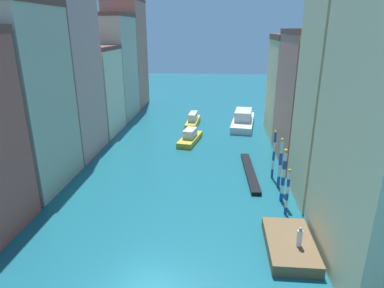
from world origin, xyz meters
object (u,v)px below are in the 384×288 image
(mooring_pole_2, at_px, (280,163))
(gondola_black, at_px, (250,172))
(mooring_pole_0, at_px, (287,191))
(mooring_pole_3, at_px, (274,154))
(mooring_pole_1, at_px, (284,175))
(person_on_dock, at_px, (300,237))
(vaporetto_white, at_px, (243,120))
(motorboat_1, at_px, (193,121))
(waterfront_dock, at_px, (290,245))
(motorboat_0, at_px, (190,137))

(mooring_pole_2, distance_m, gondola_black, 4.65)
(mooring_pole_0, relative_size, mooring_pole_3, 0.80)
(mooring_pole_0, relative_size, mooring_pole_1, 0.82)
(person_on_dock, xyz_separation_m, mooring_pole_1, (0.18, 7.75, 1.11))
(mooring_pole_0, height_order, gondola_black, mooring_pole_0)
(vaporetto_white, relative_size, motorboat_1, 1.52)
(waterfront_dock, xyz_separation_m, mooring_pole_1, (0.62, 7.16, 2.17))
(person_on_dock, distance_m, mooring_pole_3, 12.69)
(mooring_pole_0, distance_m, mooring_pole_2, 4.99)
(gondola_black, bearing_deg, mooring_pole_3, -21.24)
(motorboat_1, bearing_deg, person_on_dock, -72.84)
(mooring_pole_0, height_order, motorboat_1, mooring_pole_0)
(waterfront_dock, relative_size, mooring_pole_2, 1.12)
(waterfront_dock, distance_m, mooring_pole_0, 5.19)
(mooring_pole_1, relative_size, gondola_black, 0.49)
(vaporetto_white, xyz_separation_m, motorboat_1, (-8.07, -0.29, -0.22))
(waterfront_dock, relative_size, gondola_black, 0.56)
(waterfront_dock, bearing_deg, gondola_black, 97.71)
(mooring_pole_2, bearing_deg, motorboat_1, 115.32)
(person_on_dock, relative_size, mooring_pole_2, 0.28)
(person_on_dock, relative_size, mooring_pole_0, 0.35)
(mooring_pole_3, distance_m, motorboat_1, 21.88)
(vaporetto_white, bearing_deg, motorboat_0, -131.73)
(person_on_dock, xyz_separation_m, motorboat_1, (-9.89, 32.03, -0.71))
(mooring_pole_2, xyz_separation_m, mooring_pole_3, (-0.30, 2.21, 0.02))
(mooring_pole_1, bearing_deg, person_on_dock, -91.33)
(mooring_pole_1, distance_m, gondola_black, 6.66)
(gondola_black, relative_size, motorboat_0, 1.55)
(person_on_dock, bearing_deg, waterfront_dock, 126.75)
(mooring_pole_3, xyz_separation_m, motorboat_0, (-9.63, 10.98, -1.99))
(waterfront_dock, bearing_deg, mooring_pole_2, 85.50)
(person_on_dock, xyz_separation_m, motorboat_0, (-9.60, 23.61, -0.81))
(person_on_dock, xyz_separation_m, vaporetto_white, (-1.83, 32.33, -0.49))
(person_on_dock, xyz_separation_m, gondola_black, (-2.19, 13.50, -1.27))
(mooring_pole_0, xyz_separation_m, vaporetto_white, (-1.97, 26.86, -1.13))
(motorboat_1, bearing_deg, vaporetto_white, 2.06)
(motorboat_1, bearing_deg, mooring_pole_3, -62.90)
(waterfront_dock, xyz_separation_m, mooring_pole_3, (0.48, 12.04, 2.23))
(mooring_pole_1, distance_m, motorboat_0, 18.73)
(mooring_pole_0, xyz_separation_m, mooring_pole_3, (-0.10, 7.17, 0.53))
(waterfront_dock, bearing_deg, person_on_dock, -53.25)
(vaporetto_white, height_order, gondola_black, vaporetto_white)
(mooring_pole_2, distance_m, mooring_pole_3, 2.23)
(gondola_black, bearing_deg, mooring_pole_2, -50.61)
(motorboat_0, bearing_deg, person_on_dock, -67.88)
(gondola_black, xyz_separation_m, motorboat_0, (-7.41, 10.12, 0.46))
(mooring_pole_1, bearing_deg, gondola_black, 112.41)
(person_on_dock, relative_size, mooring_pole_3, 0.28)
(person_on_dock, relative_size, vaporetto_white, 0.13)
(mooring_pole_3, bearing_deg, vaporetto_white, 95.40)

